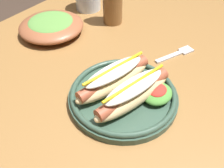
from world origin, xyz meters
name	(u,v)px	position (x,y,z in m)	size (l,w,h in m)	color
dining_table	(90,117)	(0.00, 0.00, 0.65)	(1.45, 0.86, 0.74)	olive
hot_dog_plate	(125,91)	(0.03, -0.08, 0.77)	(0.24, 0.24, 0.08)	#334C3D
fork	(177,54)	(0.25, -0.10, 0.74)	(0.12, 0.07, 0.00)	silver
side_bowl	(51,25)	(0.13, 0.25, 0.76)	(0.19, 0.19, 0.05)	brown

